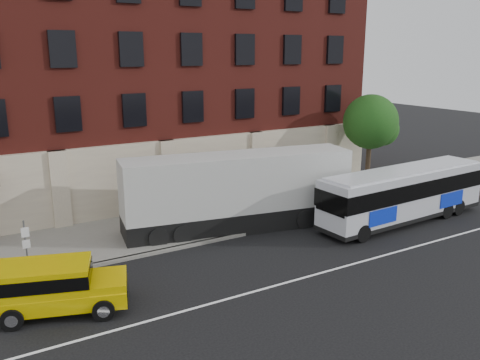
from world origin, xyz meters
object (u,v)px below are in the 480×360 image
sign_pole (26,246)px  yellow_suv (53,285)px  shipping_container (238,192)px  city_bus (404,193)px  street_tree (371,124)px

sign_pole → yellow_suv: sign_pole is taller
yellow_suv → shipping_container: (10.07, 4.28, 0.90)m
city_bus → shipping_container: (-8.27, 3.58, 0.33)m
city_bus → street_tree: bearing=61.1°
sign_pole → yellow_suv: 3.43m
city_bus → sign_pole: bearing=171.8°
yellow_suv → sign_pole: bearing=96.3°
city_bus → shipping_container: shipping_container is taller
street_tree → city_bus: street_tree is taller
shipping_container → yellow_suv: bearing=-157.0°
street_tree → city_bus: 7.42m
yellow_suv → city_bus: bearing=2.2°
sign_pole → yellow_suv: bearing=-83.7°
street_tree → shipping_container: size_ratio=0.51×
street_tree → city_bus: size_ratio=0.57×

